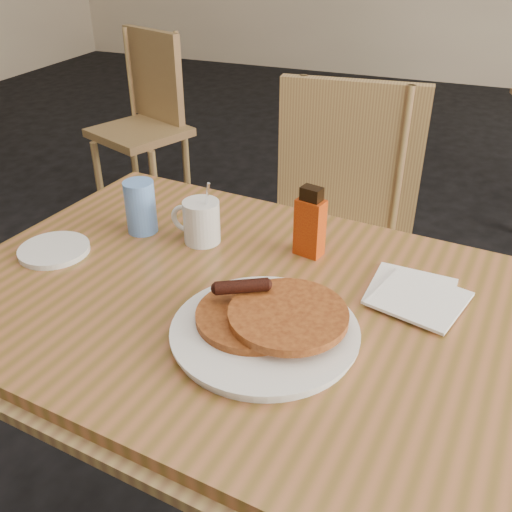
{
  "coord_description": "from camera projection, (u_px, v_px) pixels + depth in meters",
  "views": [
    {
      "loc": [
        0.36,
        -0.78,
        1.36
      ],
      "look_at": [
        0.03,
        0.03,
        0.84
      ],
      "focal_mm": 40.0,
      "sensor_mm": 36.0,
      "label": 1
    }
  ],
  "objects": [
    {
      "name": "main_table",
      "position": [
        252.0,
        316.0,
        1.08
      ],
      "size": [
        1.27,
        0.92,
        0.75
      ],
      "rotation": [
        0.0,
        0.0,
        -0.1
      ],
      "color": "#965A35",
      "rests_on": "floor"
    },
    {
      "name": "chair_main_far",
      "position": [
        337.0,
        217.0,
        1.73
      ],
      "size": [
        0.47,
        0.48,
        0.96
      ],
      "rotation": [
        0.0,
        0.0,
        0.1
      ],
      "color": "#9E814A",
      "rests_on": "floor"
    },
    {
      "name": "chair_wall_extra",
      "position": [
        147.0,
        108.0,
        2.86
      ],
      "size": [
        0.52,
        0.53,
        0.89
      ],
      "rotation": [
        0.0,
        0.0,
        -0.38
      ],
      "color": "#9E814A",
      "rests_on": "floor"
    },
    {
      "name": "pancake_plate",
      "position": [
        267.0,
        325.0,
        0.95
      ],
      "size": [
        0.32,
        0.32,
        0.07
      ],
      "rotation": [
        0.0,
        0.0,
        0.09
      ],
      "color": "silver",
      "rests_on": "main_table"
    },
    {
      "name": "coffee_mug",
      "position": [
        200.0,
        221.0,
        1.22
      ],
      "size": [
        0.11,
        0.08,
        0.15
      ],
      "rotation": [
        0.0,
        0.0,
        0.35
      ],
      "color": "silver",
      "rests_on": "main_table"
    },
    {
      "name": "syrup_bottle",
      "position": [
        310.0,
        224.0,
        1.16
      ],
      "size": [
        0.06,
        0.05,
        0.15
      ],
      "rotation": [
        0.0,
        0.0,
        -0.23
      ],
      "color": "maroon",
      "rests_on": "main_table"
    },
    {
      "name": "napkin_stack",
      "position": [
        415.0,
        295.0,
        1.05
      ],
      "size": [
        0.19,
        0.2,
        0.01
      ],
      "rotation": [
        0.0,
        0.0,
        -0.06
      ],
      "color": "white",
      "rests_on": "main_table"
    },
    {
      "name": "blue_tumbler",
      "position": [
        141.0,
        207.0,
        1.25
      ],
      "size": [
        0.08,
        0.08,
        0.12
      ],
      "primitive_type": "cylinder",
      "rotation": [
        0.0,
        0.0,
        0.12
      ],
      "color": "#6090E1",
      "rests_on": "main_table"
    },
    {
      "name": "side_saucer",
      "position": [
        54.0,
        250.0,
        1.2
      ],
      "size": [
        0.19,
        0.19,
        0.01
      ],
      "primitive_type": "cylinder",
      "rotation": [
        0.0,
        0.0,
        0.38
      ],
      "color": "silver",
      "rests_on": "main_table"
    }
  ]
}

